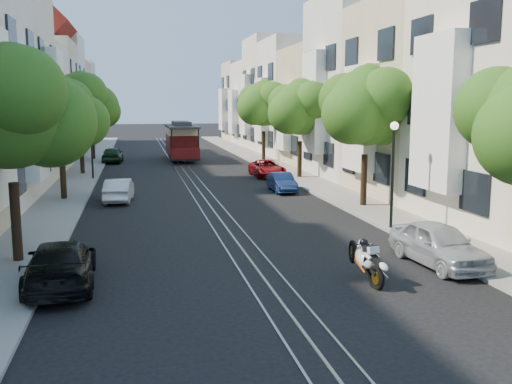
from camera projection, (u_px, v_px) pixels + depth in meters
ground at (182, 168)px, 44.49m from camera, size 200.00×200.00×0.00m
sidewalk_east at (272, 165)px, 45.96m from camera, size 2.50×80.00×0.12m
sidewalk_west at (86, 169)px, 43.00m from camera, size 2.50×80.00×0.12m
rail_left at (175, 168)px, 44.37m from camera, size 0.06×80.00×0.02m
rail_slot at (182, 168)px, 44.49m from camera, size 0.06×80.00×0.02m
rail_right at (189, 168)px, 44.60m from camera, size 0.06×80.00×0.02m
lane_line at (182, 168)px, 44.49m from camera, size 0.08×80.00×0.01m
townhouses_east at (328, 101)px, 46.03m from camera, size 7.75×72.00×12.00m
townhouses_west at (16, 102)px, 41.20m from camera, size 7.75×72.00×11.76m
tree_e_b at (367, 109)px, 26.85m from camera, size 4.93×4.08×6.68m
tree_e_c at (301, 109)px, 37.50m from camera, size 4.84×3.99×6.52m
tree_e_d at (264, 105)px, 48.10m from camera, size 5.01×4.16×6.85m
tree_w_a at (11, 112)px, 17.14m from camera, size 4.93×4.08×6.68m
tree_w_b at (61, 115)px, 28.80m from camera, size 4.72×3.87×6.27m
tree_w_c at (80, 102)px, 39.33m from camera, size 5.13×4.28×7.09m
tree_w_d at (92, 108)px, 50.04m from camera, size 4.84×3.99×6.52m
lamp_east at (393, 159)px, 22.13m from camera, size 0.32×0.32×4.16m
lamp_west at (91, 137)px, 36.97m from camera, size 0.32×0.32×4.16m
sportbike_rider at (366, 259)px, 15.85m from camera, size 0.57×1.91×1.32m
cable_car at (182, 139)px, 50.50m from camera, size 2.57×8.10×3.11m
parked_car_e_near at (439, 244)px, 17.61m from camera, size 1.87×4.04×1.34m
parked_car_e_mid at (282, 182)px, 32.41m from camera, size 1.17×3.27×1.07m
parked_car_e_far at (267, 168)px, 39.00m from camera, size 1.97×4.20×1.16m
parked_car_w_near at (61, 264)px, 15.56m from camera, size 1.97×4.46×1.27m
parked_car_w_mid at (119, 190)px, 29.15m from camera, size 1.53×3.69×1.19m
parked_car_w_far at (113, 155)px, 48.26m from camera, size 1.82×4.08×1.36m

